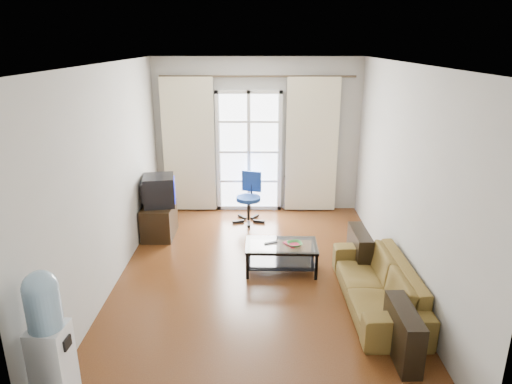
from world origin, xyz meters
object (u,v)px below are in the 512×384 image
sofa (377,284)px  tv_stand (159,221)px  coffee_table (281,254)px  water_cooler (50,345)px  crt_tv (158,190)px  task_chair (249,207)px

sofa → tv_stand: sofa is taller
coffee_table → water_cooler: size_ratio=0.72×
crt_tv → water_cooler: bearing=-101.3°
coffee_table → water_cooler: (-1.93, -2.54, 0.45)m
sofa → crt_tv: crt_tv is taller
tv_stand → water_cooler: (-0.06, -3.68, 0.44)m
crt_tv → water_cooler: 3.72m
tv_stand → task_chair: bearing=24.2°
task_chair → crt_tv: bearing=-141.2°
sofa → tv_stand: 3.54m
coffee_table → crt_tv: bearing=147.6°
crt_tv → task_chair: bearing=12.3°
crt_tv → water_cooler: water_cooler is taller
tv_stand → water_cooler: 3.70m
coffee_table → water_cooler: 3.22m
tv_stand → water_cooler: size_ratio=0.52×
coffee_table → tv_stand: tv_stand is taller
sofa → coffee_table: sofa is taller
coffee_table → crt_tv: 2.27m
coffee_table → task_chair: bearing=104.8°
water_cooler → coffee_table: bearing=56.0°
sofa → crt_tv: bearing=-125.5°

